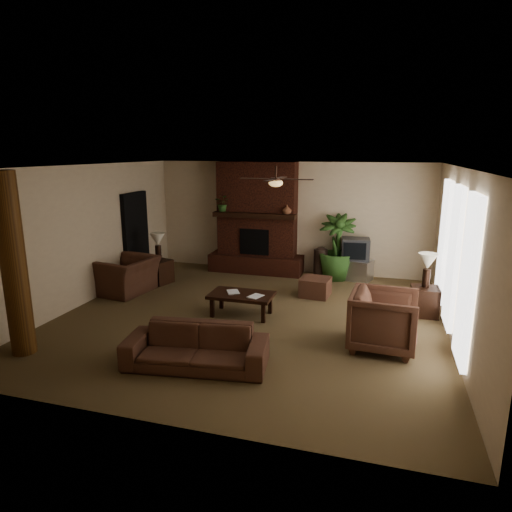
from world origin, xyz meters
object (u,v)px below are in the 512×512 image
(sofa, at_px, (196,340))
(coffee_table, at_px, (241,296))
(ottoman, at_px, (315,287))
(floor_plant, at_px, (336,261))
(armchair_left, at_px, (127,270))
(armchair_right, at_px, (384,318))
(tv_stand, at_px, (353,269))
(side_table_right, at_px, (424,301))
(lamp_left, at_px, (158,241))
(log_column, at_px, (14,265))
(floor_vase, at_px, (321,260))
(side_table_left, at_px, (159,272))
(lamp_right, at_px, (428,264))

(sofa, height_order, coffee_table, sofa)
(ottoman, distance_m, floor_plant, 1.52)
(armchair_left, bearing_deg, floor_plant, 127.07)
(floor_plant, bearing_deg, armchair_right, -72.95)
(tv_stand, distance_m, side_table_right, 2.57)
(floor_plant, height_order, lamp_left, lamp_left)
(armchair_right, distance_m, tv_stand, 3.92)
(armchair_left, bearing_deg, log_column, 9.58)
(sofa, distance_m, armchair_right, 2.94)
(floor_vase, bearing_deg, coffee_table, -109.16)
(side_table_left, bearing_deg, armchair_right, -23.63)
(sofa, relative_size, side_table_right, 3.73)
(log_column, bearing_deg, tv_stand, 50.19)
(ottoman, relative_size, floor_plant, 0.38)
(sofa, bearing_deg, side_table_right, 35.34)
(log_column, height_order, ottoman, log_column)
(armchair_right, distance_m, coffee_table, 2.71)
(sofa, relative_size, armchair_right, 1.99)
(sofa, distance_m, side_table_right, 4.57)
(log_column, bearing_deg, side_table_left, 86.75)
(floor_vase, bearing_deg, lamp_right, -41.81)
(sofa, height_order, side_table_right, sofa)
(floor_vase, bearing_deg, armchair_right, -68.05)
(floor_vase, xyz_separation_m, floor_plant, (0.38, -0.04, 0.01))
(armchair_left, relative_size, ottoman, 2.01)
(armchair_right, relative_size, lamp_left, 1.58)
(armchair_left, height_order, ottoman, armchair_left)
(armchair_right, bearing_deg, ottoman, 35.25)
(tv_stand, xyz_separation_m, side_table_left, (-4.40, -1.59, 0.03))
(coffee_table, bearing_deg, side_table_right, 16.27)
(log_column, relative_size, floor_vase, 3.64)
(sofa, xyz_separation_m, lamp_right, (3.33, 3.16, 0.60))
(floor_plant, xyz_separation_m, side_table_left, (-3.98, -1.53, -0.17))
(floor_vase, distance_m, floor_plant, 0.38)
(coffee_table, xyz_separation_m, floor_vase, (1.06, 3.06, 0.06))
(log_column, relative_size, side_table_right, 5.09)
(armchair_right, height_order, floor_vase, armchair_right)
(tv_stand, height_order, lamp_left, lamp_left)
(floor_plant, distance_m, side_table_left, 4.26)
(coffee_table, xyz_separation_m, lamp_right, (3.34, 1.02, 0.63))
(lamp_left, height_order, side_table_right, lamp_left)
(log_column, bearing_deg, coffee_table, 41.85)
(armchair_right, xyz_separation_m, floor_vase, (-1.54, 3.82, -0.08))
(armchair_right, xyz_separation_m, lamp_right, (0.74, 1.78, 0.49))
(log_column, distance_m, ottoman, 5.75)
(lamp_left, bearing_deg, log_column, -93.06)
(armchair_left, height_order, lamp_right, lamp_right)
(side_table_left, bearing_deg, ottoman, 0.88)
(ottoman, relative_size, lamp_left, 0.92)
(side_table_left, bearing_deg, armchair_left, -109.96)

